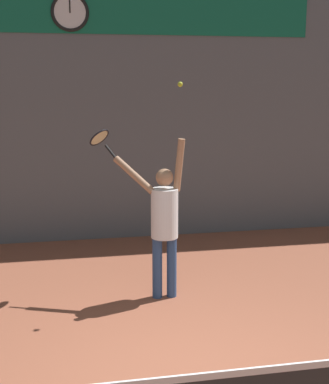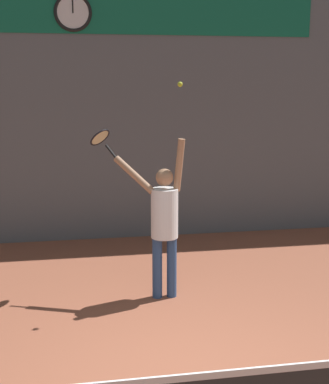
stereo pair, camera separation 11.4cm
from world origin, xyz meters
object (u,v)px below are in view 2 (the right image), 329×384
at_px(scoreboard_clock, 73,12).
at_px(tennis_player, 164,218).
at_px(tennis_ball, 180,84).
at_px(tennis_racket, 101,139).

relative_size(scoreboard_clock, tennis_player, 0.30).
height_order(scoreboard_clock, tennis_ball, scoreboard_clock).
bearing_deg(tennis_racket, tennis_player, -34.63).
bearing_deg(tennis_player, tennis_racket, 145.37).
xyz_separation_m(tennis_player, tennis_ball, (0.19, -0.10, 1.71)).
height_order(scoreboard_clock, tennis_racket, scoreboard_clock).
bearing_deg(scoreboard_clock, tennis_racket, -82.95).
bearing_deg(tennis_racket, scoreboard_clock, 97.05).
bearing_deg(scoreboard_clock, tennis_player, -69.81).
xyz_separation_m(scoreboard_clock, tennis_racket, (0.29, -2.33, -1.89)).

